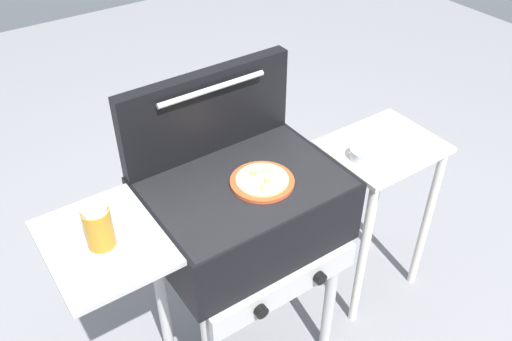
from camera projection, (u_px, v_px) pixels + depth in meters
grill at (241, 216)px, 1.82m from camera, size 0.96×0.53×0.90m
grill_lid_open at (207, 112)px, 1.78m from camera, size 0.63×0.08×0.30m
pizza_cheese at (262, 181)px, 1.72m from camera, size 0.21×0.21×0.03m
sauce_jar at (98, 226)px, 1.47m from camera, size 0.08×0.08×0.14m
prep_table at (376, 189)px, 2.24m from camera, size 0.44×0.36×0.78m
topping_bowl_near at (365, 154)px, 2.02m from camera, size 0.12×0.12×0.04m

